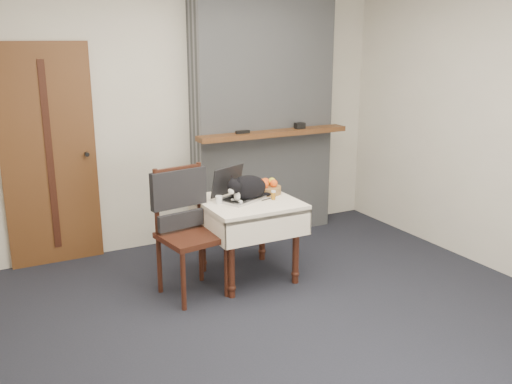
{
  "coord_description": "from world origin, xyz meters",
  "views": [
    {
      "loc": [
        -1.88,
        -3.3,
        2.04
      ],
      "look_at": [
        0.26,
        0.78,
        0.78
      ],
      "focal_mm": 40.0,
      "sensor_mm": 36.0,
      "label": 1
    }
  ],
  "objects_px": {
    "fruit_basket": "(268,188)",
    "chair": "(184,213)",
    "door": "(49,157)",
    "laptop": "(236,191)",
    "cat": "(248,188)",
    "pill_bottle": "(273,195)",
    "cream_jar": "(219,200)",
    "side_table": "(248,213)"
  },
  "relations": [
    {
      "from": "door",
      "to": "cat",
      "type": "xyz_separation_m",
      "value": [
        1.41,
        -1.14,
        -0.2
      ]
    },
    {
      "from": "door",
      "to": "pill_bottle",
      "type": "distance_m",
      "value": 2.04
    },
    {
      "from": "door",
      "to": "chair",
      "type": "height_order",
      "value": "door"
    },
    {
      "from": "pill_bottle",
      "to": "chair",
      "type": "relative_size",
      "value": 0.08
    },
    {
      "from": "laptop",
      "to": "cat",
      "type": "height_order",
      "value": "laptop"
    },
    {
      "from": "pill_bottle",
      "to": "fruit_basket",
      "type": "height_order",
      "value": "fruit_basket"
    },
    {
      "from": "laptop",
      "to": "fruit_basket",
      "type": "distance_m",
      "value": 0.33
    },
    {
      "from": "pill_bottle",
      "to": "fruit_basket",
      "type": "distance_m",
      "value": 0.2
    },
    {
      "from": "cream_jar",
      "to": "laptop",
      "type": "bearing_deg",
      "value": 18.24
    },
    {
      "from": "door",
      "to": "pill_bottle",
      "type": "height_order",
      "value": "door"
    },
    {
      "from": "door",
      "to": "laptop",
      "type": "distance_m",
      "value": 1.72
    },
    {
      "from": "cat",
      "to": "pill_bottle",
      "type": "height_order",
      "value": "cat"
    },
    {
      "from": "door",
      "to": "cream_jar",
      "type": "bearing_deg",
      "value": -44.47
    },
    {
      "from": "side_table",
      "to": "cream_jar",
      "type": "bearing_deg",
      "value": 176.18
    },
    {
      "from": "door",
      "to": "laptop",
      "type": "bearing_deg",
      "value": -38.75
    },
    {
      "from": "cat",
      "to": "chair",
      "type": "bearing_deg",
      "value": 156.22
    },
    {
      "from": "door",
      "to": "cat",
      "type": "relative_size",
      "value": 3.91
    },
    {
      "from": "laptop",
      "to": "chair",
      "type": "height_order",
      "value": "chair"
    },
    {
      "from": "cat",
      "to": "cream_jar",
      "type": "xyz_separation_m",
      "value": [
        -0.26,
        0.01,
        -0.07
      ]
    },
    {
      "from": "side_table",
      "to": "chair",
      "type": "bearing_deg",
      "value": -179.99
    },
    {
      "from": "cat",
      "to": "chair",
      "type": "height_order",
      "value": "chair"
    },
    {
      "from": "cat",
      "to": "chair",
      "type": "distance_m",
      "value": 0.59
    },
    {
      "from": "cat",
      "to": "chair",
      "type": "relative_size",
      "value": 0.49
    },
    {
      "from": "side_table",
      "to": "fruit_basket",
      "type": "xyz_separation_m",
      "value": [
        0.25,
        0.1,
        0.17
      ]
    },
    {
      "from": "cream_jar",
      "to": "chair",
      "type": "bearing_deg",
      "value": -176.82
    },
    {
      "from": "laptop",
      "to": "cream_jar",
      "type": "distance_m",
      "value": 0.19
    },
    {
      "from": "laptop",
      "to": "cat",
      "type": "relative_size",
      "value": 0.91
    },
    {
      "from": "door",
      "to": "pill_bottle",
      "type": "relative_size",
      "value": 25.35
    },
    {
      "from": "door",
      "to": "laptop",
      "type": "height_order",
      "value": "door"
    },
    {
      "from": "fruit_basket",
      "to": "chair",
      "type": "relative_size",
      "value": 0.22
    },
    {
      "from": "laptop",
      "to": "fruit_basket",
      "type": "height_order",
      "value": "laptop"
    },
    {
      "from": "door",
      "to": "fruit_basket",
      "type": "height_order",
      "value": "door"
    },
    {
      "from": "fruit_basket",
      "to": "door",
      "type": "bearing_deg",
      "value": 147.84
    },
    {
      "from": "cream_jar",
      "to": "fruit_basket",
      "type": "bearing_deg",
      "value": 9.55
    },
    {
      "from": "side_table",
      "to": "chair",
      "type": "distance_m",
      "value": 0.58
    },
    {
      "from": "cat",
      "to": "chair",
      "type": "xyz_separation_m",
      "value": [
        -0.58,
        -0.0,
        -0.14
      ]
    },
    {
      "from": "laptop",
      "to": "cream_jar",
      "type": "bearing_deg",
      "value": 173.45
    },
    {
      "from": "door",
      "to": "fruit_basket",
      "type": "xyz_separation_m",
      "value": [
        1.66,
        -1.04,
        -0.25
      ]
    },
    {
      "from": "laptop",
      "to": "chair",
      "type": "bearing_deg",
      "value": 164.1
    },
    {
      "from": "door",
      "to": "chair",
      "type": "xyz_separation_m",
      "value": [
        0.84,
        -1.15,
        -0.34
      ]
    },
    {
      "from": "cat",
      "to": "cream_jar",
      "type": "distance_m",
      "value": 0.27
    },
    {
      "from": "laptop",
      "to": "pill_bottle",
      "type": "xyz_separation_m",
      "value": [
        0.27,
        -0.17,
        -0.03
      ]
    }
  ]
}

